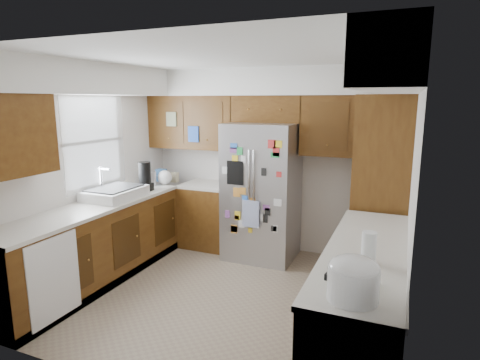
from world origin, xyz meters
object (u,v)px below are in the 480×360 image
object	(u,v)px
pantry	(382,189)
fridge	(262,192)
paper_towel	(369,248)
rice_cooker	(353,277)

from	to	relation	value
pantry	fridge	bearing A→B (deg)	177.94
pantry	paper_towel	distance (m)	1.93
pantry	rice_cooker	world-z (taller)	pantry
fridge	rice_cooker	world-z (taller)	fridge
fridge	pantry	bearing A→B (deg)	-2.06
fridge	paper_towel	size ratio (longest dim) A/B	7.57
pantry	paper_towel	size ratio (longest dim) A/B	9.05
pantry	rice_cooker	size ratio (longest dim) A/B	6.83
pantry	paper_towel	world-z (taller)	pantry
fridge	rice_cooker	bearing A→B (deg)	-59.87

